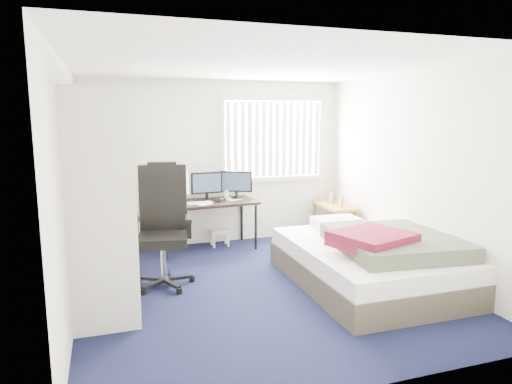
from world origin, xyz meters
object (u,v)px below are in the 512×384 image
object	(u,v)px
office_chair	(164,238)
bed	(372,260)
desk	(206,199)
nightstand	(335,209)

from	to	relation	value
office_chair	bed	world-z (taller)	office_chair
office_chair	bed	distance (m)	2.46
desk	office_chair	bearing A→B (deg)	-122.50
nightstand	desk	bearing A→B (deg)	173.78
office_chair	bed	size ratio (longest dim) A/B	0.64
desk	bed	xyz separation A→B (m)	(1.53, -2.05, -0.45)
office_chair	bed	bearing A→B (deg)	-19.98
bed	office_chair	bearing A→B (deg)	160.02
desk	bed	world-z (taller)	desk
desk	office_chair	xyz separation A→B (m)	(-0.77, -1.22, -0.21)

